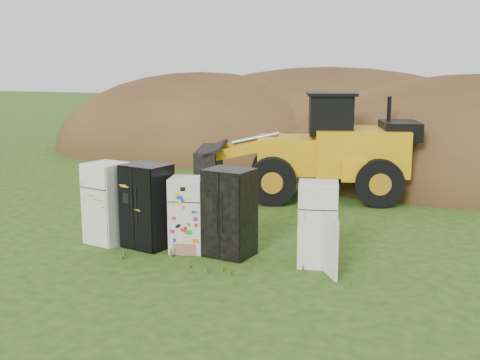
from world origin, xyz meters
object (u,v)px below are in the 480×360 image
object	(u,v)px
fridge_open_door	(318,224)
fridge_leftmost	(107,203)
wheel_loader	(303,146)
fridge_black_side	(147,206)
fridge_dark_mid	(230,213)
fridge_sticker	(188,215)

from	to	relation	value
fridge_open_door	fridge_leftmost	bearing A→B (deg)	168.80
wheel_loader	fridge_black_side	bearing A→B (deg)	-124.03
fridge_black_side	wheel_loader	world-z (taller)	wheel_loader
fridge_dark_mid	fridge_sticker	bearing A→B (deg)	-168.17
fridge_open_door	fridge_dark_mid	bearing A→B (deg)	168.58
fridge_black_side	wheel_loader	size ratio (longest dim) A/B	0.28
fridge_black_side	fridge_dark_mid	xyz separation A→B (m)	(1.92, 0.04, 0.00)
fridge_sticker	fridge_dark_mid	size ratio (longest dim) A/B	0.87
fridge_sticker	fridge_open_door	distance (m)	2.83
fridge_sticker	wheel_loader	world-z (taller)	wheel_loader
fridge_black_side	fridge_dark_mid	size ratio (longest dim) A/B	1.00
fridge_dark_mid	wheel_loader	distance (m)	6.01
fridge_sticker	wheel_loader	distance (m)	6.16
fridge_leftmost	fridge_open_door	world-z (taller)	fridge_leftmost
fridge_black_side	fridge_sticker	bearing A→B (deg)	13.59
fridge_leftmost	fridge_sticker	distance (m)	1.98
fridge_dark_mid	fridge_leftmost	bearing A→B (deg)	-169.51
fridge_leftmost	fridge_black_side	size ratio (longest dim) A/B	0.99
fridge_black_side	fridge_dark_mid	distance (m)	1.92
fridge_open_door	wheel_loader	size ratio (longest dim) A/B	0.26
fridge_leftmost	fridge_dark_mid	world-z (taller)	fridge_dark_mid
fridge_leftmost	fridge_open_door	bearing A→B (deg)	13.73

